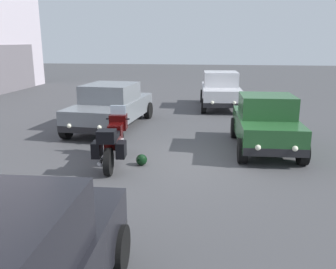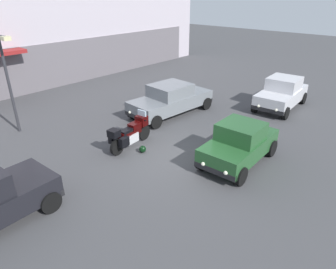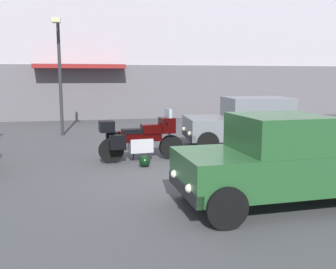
# 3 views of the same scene
# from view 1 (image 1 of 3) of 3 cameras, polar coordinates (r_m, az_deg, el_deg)

# --- Properties ---
(ground_plane) EXTENTS (80.00, 80.00, 0.00)m
(ground_plane) POSITION_cam_1_polar(r_m,az_deg,el_deg) (9.31, 1.93, -4.23)
(ground_plane) COLOR #424244
(motorcycle) EXTENTS (2.26, 0.84, 1.36)m
(motorcycle) POSITION_cam_1_polar(r_m,az_deg,el_deg) (9.00, -8.56, -0.91)
(motorcycle) COLOR black
(motorcycle) RESTS_ON ground
(helmet) EXTENTS (0.28, 0.28, 0.28)m
(helmet) POSITION_cam_1_polar(r_m,az_deg,el_deg) (8.98, -4.20, -4.01)
(helmet) COLOR black
(helmet) RESTS_ON ground
(car_sedan_far) EXTENTS (4.68, 2.26, 1.56)m
(car_sedan_far) POSITION_cam_1_polar(r_m,az_deg,el_deg) (12.92, -8.96, 4.50)
(car_sedan_far) COLOR slate
(car_sedan_far) RESTS_ON ground
(car_compact_side) EXTENTS (3.52, 1.80, 1.56)m
(car_compact_side) POSITION_cam_1_polar(r_m,az_deg,el_deg) (10.47, 15.19, 1.77)
(car_compact_side) COLOR #235128
(car_compact_side) RESTS_ON ground
(car_wagon_end) EXTENTS (3.95, 1.98, 1.64)m
(car_wagon_end) POSITION_cam_1_polar(r_m,az_deg,el_deg) (16.92, 8.30, 6.96)
(car_wagon_end) COLOR silver
(car_wagon_end) RESTS_ON ground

